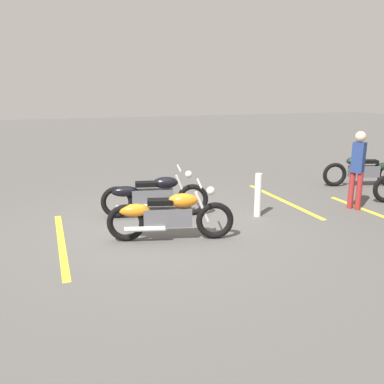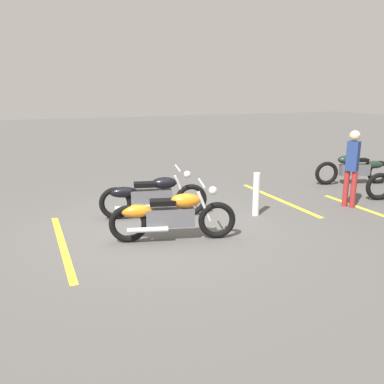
{
  "view_description": "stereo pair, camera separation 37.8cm",
  "coord_description": "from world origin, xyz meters",
  "px_view_note": "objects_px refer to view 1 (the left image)",
  "views": [
    {
      "loc": [
        -1.81,
        -7.3,
        2.63
      ],
      "look_at": [
        0.67,
        0.0,
        0.65
      ],
      "focal_mm": 38.36,
      "sensor_mm": 36.0,
      "label": 1
    },
    {
      "loc": [
        -2.16,
        -7.17,
        2.63
      ],
      "look_at": [
        0.67,
        0.0,
        0.65
      ],
      "focal_mm": 38.36,
      "sensor_mm": 36.0,
      "label": 2
    }
  ],
  "objects_px": {
    "bollard_post": "(258,195)",
    "motorcycle_row_center": "(365,170)",
    "motorcycle_bright_foreground": "(167,215)",
    "bystander_near_row": "(358,166)",
    "motorcycle_dark_foreground": "(152,195)"
  },
  "relations": [
    {
      "from": "motorcycle_dark_foreground",
      "to": "bystander_near_row",
      "type": "bearing_deg",
      "value": -0.09
    },
    {
      "from": "motorcycle_bright_foreground",
      "to": "bystander_near_row",
      "type": "relative_size",
      "value": 1.27
    },
    {
      "from": "motorcycle_dark_foreground",
      "to": "bystander_near_row",
      "type": "xyz_separation_m",
      "value": [
        4.36,
        -0.89,
        0.5
      ]
    },
    {
      "from": "bystander_near_row",
      "to": "bollard_post",
      "type": "xyz_separation_m",
      "value": [
        -2.27,
        0.22,
        -0.5
      ]
    },
    {
      "from": "motorcycle_row_center",
      "to": "bystander_near_row",
      "type": "relative_size",
      "value": 1.22
    },
    {
      "from": "bystander_near_row",
      "to": "bollard_post",
      "type": "distance_m",
      "value": 2.34
    },
    {
      "from": "motorcycle_bright_foreground",
      "to": "motorcycle_row_center",
      "type": "height_order",
      "value": "motorcycle_bright_foreground"
    },
    {
      "from": "motorcycle_dark_foreground",
      "to": "motorcycle_row_center",
      "type": "xyz_separation_m",
      "value": [
        6.1,
        0.83,
        -0.02
      ]
    },
    {
      "from": "motorcycle_bright_foreground",
      "to": "bollard_post",
      "type": "xyz_separation_m",
      "value": [
        2.15,
        0.73,
        -0.01
      ]
    },
    {
      "from": "motorcycle_dark_foreground",
      "to": "bollard_post",
      "type": "distance_m",
      "value": 2.19
    },
    {
      "from": "motorcycle_bright_foreground",
      "to": "bystander_near_row",
      "type": "xyz_separation_m",
      "value": [
        4.42,
        0.51,
        0.5
      ]
    },
    {
      "from": "motorcycle_bright_foreground",
      "to": "motorcycle_row_center",
      "type": "distance_m",
      "value": 6.55
    },
    {
      "from": "bollard_post",
      "to": "motorcycle_row_center",
      "type": "bearing_deg",
      "value": 20.53
    },
    {
      "from": "motorcycle_bright_foreground",
      "to": "motorcycle_dark_foreground",
      "type": "bearing_deg",
      "value": 101.49
    },
    {
      "from": "motorcycle_dark_foreground",
      "to": "bystander_near_row",
      "type": "relative_size",
      "value": 1.28
    }
  ]
}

